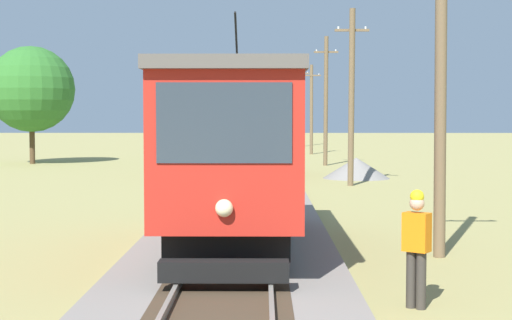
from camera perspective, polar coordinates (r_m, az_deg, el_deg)
The scene contains 10 objects.
red_tram at distance 16.03m, azimuth -1.61°, elevation 0.81°, with size 2.60×8.54×4.79m.
freight_car at distance 37.69m, azimuth -0.38°, elevation 1.25°, with size 2.40×5.20×2.31m.
utility_pole_near_tram at distance 16.26m, azimuth 13.35°, elevation 5.28°, with size 1.40×0.40×6.76m.
utility_pole_mid at distance 32.02m, azimuth 7.00°, elevation 4.70°, with size 1.40×0.55×7.20m.
utility_pole_far at distance 44.96m, azimuth 5.13°, elevation 4.42°, with size 1.40×0.58×7.41m.
utility_pole_distant at distance 58.33m, azimuth 4.07°, elevation 3.80°, with size 1.40×0.44×6.67m.
utility_pole_horizon at distance 73.23m, azimuth 3.35°, elevation 4.12°, with size 1.40×0.59×7.77m.
gravel_pile at distance 36.08m, azimuth 7.34°, elevation -0.58°, with size 3.07×3.07×0.96m, color gray.
track_worker at distance 11.89m, azimuth 11.66°, elevation -5.97°, with size 0.45×0.42×1.78m.
tree_right_near at distance 48.45m, azimuth -16.11°, elevation 5.00°, with size 5.11×5.11×7.02m.
Camera 1 is at (0.60, -0.17, 2.88)m, focal length 54.70 mm.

